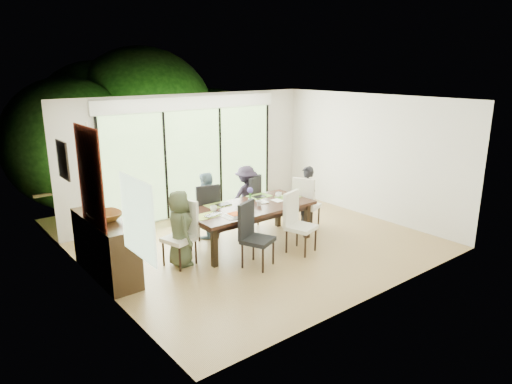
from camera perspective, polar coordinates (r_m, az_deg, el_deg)
floor at (r=8.63m, az=1.04°, el=-6.79°), size 6.00×5.00×0.01m
ceiling at (r=8.00m, az=1.13°, el=11.46°), size 6.00×5.00×0.01m
wall_back at (r=10.23m, az=-7.91°, el=4.55°), size 6.00×0.02×2.70m
wall_front at (r=6.54m, az=15.21°, el=-2.12°), size 6.00×0.02×2.70m
wall_left at (r=6.77m, az=-18.99°, el=-1.82°), size 0.02×5.00×2.70m
wall_right at (r=10.35m, az=14.11°, el=4.35°), size 0.02×5.00×2.70m
glass_doors at (r=10.22m, az=-7.77°, el=3.69°), size 4.20×0.02×2.30m
blinds_header at (r=10.03m, az=-8.01°, el=10.97°), size 4.40×0.06×0.28m
mullion_a at (r=9.35m, az=-18.85°, el=1.88°), size 0.05×0.04×2.30m
mullion_b at (r=9.89m, az=-11.22°, el=3.13°), size 0.05×0.04×2.30m
mullion_c at (r=10.58m, az=-4.48°, el=4.19°), size 0.05×0.04×2.30m
mullion_d at (r=11.41m, az=1.38°, el=5.06°), size 0.05×0.04×2.30m
side_window at (r=5.67m, az=-14.60°, el=-3.19°), size 0.02×0.90×1.00m
deck at (r=11.32m, az=-9.96°, el=-1.78°), size 6.00×1.80×0.10m
rail_top at (r=11.85m, az=-11.95°, el=1.91°), size 6.00×0.08×0.06m
foliage_left at (r=11.96m, az=-22.13°, el=5.58°), size 3.20×3.20×3.20m
foliage_mid at (r=13.23m, az=-13.86°, el=8.70°), size 4.00×4.00×4.00m
foliage_right at (r=13.47m, az=-5.26°, el=6.87°), size 2.80×2.80×2.80m
foliage_far at (r=13.53m, az=-18.94°, el=7.68°), size 3.60×3.60×3.60m
table_top at (r=8.48m, az=-0.79°, el=-1.94°), size 2.42×1.11×0.06m
table_apron at (r=8.50m, az=-0.78°, el=-2.53°), size 2.22×0.91×0.10m
table_leg_fl at (r=7.69m, az=-5.23°, el=-6.89°), size 0.09×0.09×0.70m
table_leg_fr at (r=8.97m, az=6.40°, el=-3.60°), size 0.09×0.09×0.70m
table_leg_bl at (r=8.38m, az=-8.48°, el=-5.08°), size 0.09×0.09×0.70m
table_leg_br at (r=9.56m, az=2.78°, el=-2.29°), size 0.09×0.09×0.70m
chair_left_end at (r=7.76m, az=-9.62°, el=-5.19°), size 0.58×0.58×1.11m
chair_right_end at (r=9.48m, az=6.42°, el=-1.23°), size 0.61×0.61×1.11m
chair_far_left at (r=8.95m, az=-6.40°, el=-2.24°), size 0.56×0.56×1.11m
chair_far_right at (r=9.49m, az=-1.29°, el=-1.11°), size 0.62×0.62×1.11m
chair_near_left at (r=7.60m, az=0.24°, el=-5.43°), size 0.61×0.61×1.11m
chair_near_right at (r=8.22m, az=5.71°, el=-3.85°), size 0.58×0.58×1.11m
person_left_end at (r=7.74m, az=-9.52°, el=-4.50°), size 0.47×0.66×1.30m
person_right_end at (r=9.44m, az=6.35°, el=-0.70°), size 0.39×0.61×1.30m
person_far_left at (r=8.91m, az=-6.35°, el=-1.68°), size 0.68×0.52×1.30m
person_far_right at (r=9.45m, az=-1.22°, el=-0.58°), size 0.64×0.44×1.30m
placemat_left at (r=7.95m, az=-6.22°, el=-2.98°), size 0.44×0.32×0.01m
placemat_right at (r=9.05m, az=3.98°, el=-0.62°), size 0.44×0.32×0.01m
placemat_far_l at (r=8.53m, az=-4.83°, el=-1.66°), size 0.44×0.32×0.01m
placemat_far_r at (r=9.09m, az=0.42°, el=-0.51°), size 0.44×0.32×0.01m
placemat_paper at (r=7.93m, az=-2.61°, el=-2.96°), size 0.44×0.32×0.01m
tablet_far_l at (r=8.54m, az=-4.08°, el=-1.55°), size 0.26×0.18×0.01m
tablet_far_r at (r=9.02m, az=0.37°, el=-0.58°), size 0.24×0.17×0.01m
papers at (r=8.86m, az=3.00°, el=-0.97°), size 0.30×0.22×0.00m
platter_base at (r=7.92m, az=-2.62°, el=-2.86°), size 0.26×0.26×0.02m
platter_snacks at (r=7.92m, az=-2.62°, el=-2.74°), size 0.20×0.20×0.01m
vase at (r=8.52m, az=-0.73°, el=-1.22°), size 0.08×0.08×0.12m
hyacinth_stems at (r=8.48m, az=-0.73°, el=-0.44°), size 0.04×0.04×0.16m
hyacinth_blooms at (r=8.46m, az=-0.73°, el=0.22°), size 0.11×0.11×0.11m
laptop at (r=7.92m, az=-5.23°, el=-2.95°), size 0.38×0.29×0.03m
cup_a at (r=8.19m, az=-5.32°, el=-2.08°), size 0.17×0.17×0.10m
cup_b at (r=8.47m, az=0.43°, el=-1.42°), size 0.12×0.12×0.09m
cup_c at (r=9.02m, az=2.85°, el=-0.37°), size 0.14×0.14×0.10m
book at (r=8.65m, az=0.32°, el=-1.31°), size 0.20×0.25×0.02m
sideboard at (r=7.69m, az=-18.27°, el=-6.57°), size 0.48×1.71×0.96m
bowl at (r=7.42m, az=-18.35°, el=-2.91°), size 0.51×0.51×0.12m
candlestick_base at (r=7.84m, az=-19.48°, el=-2.35°), size 0.11×0.11×0.04m
candlestick_shaft at (r=7.67m, az=-19.93°, el=2.46°), size 0.03×0.03×1.34m
candlestick_pan at (r=7.56m, az=-20.39°, el=7.37°), size 0.11×0.11×0.03m
candle at (r=7.55m, az=-20.44°, el=7.85°), size 0.04×0.04×0.11m
tapestry at (r=7.06m, az=-20.05°, el=1.72°), size 0.02×1.00×1.50m
art_frame at (r=8.28m, az=-23.01°, el=3.69°), size 0.03×0.55×0.65m
art_canvas at (r=8.28m, az=-22.88°, el=3.71°), size 0.01×0.45×0.55m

